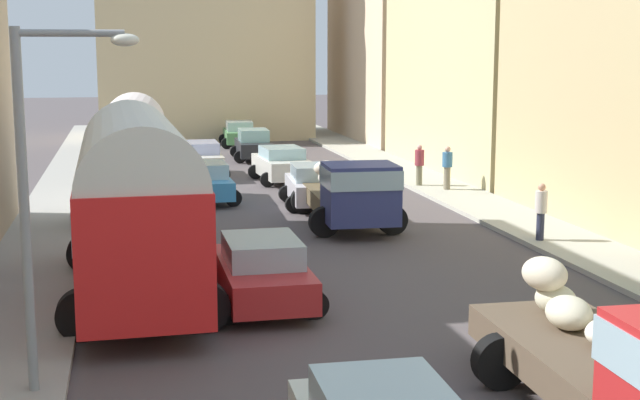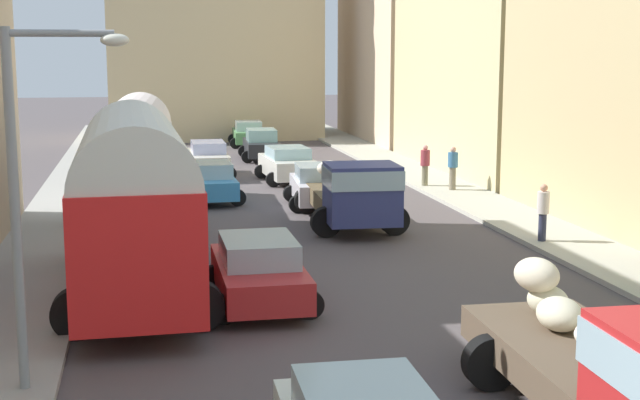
# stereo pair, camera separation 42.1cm
# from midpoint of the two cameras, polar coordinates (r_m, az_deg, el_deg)

# --- Properties ---
(ground_plane) EXTENTS (154.00, 154.00, 0.00)m
(ground_plane) POSITION_cam_midpoint_polar(r_m,az_deg,el_deg) (32.19, -3.60, -0.32)
(ground_plane) COLOR #51494A
(sidewalk_left) EXTENTS (2.50, 70.00, 0.14)m
(sidewalk_left) POSITION_cam_midpoint_polar(r_m,az_deg,el_deg) (31.93, -16.57, -0.65)
(sidewalk_left) COLOR #9B9890
(sidewalk_left) RESTS_ON ground
(sidewalk_right) EXTENTS (2.50, 70.00, 0.14)m
(sidewalk_right) POSITION_cam_midpoint_polar(r_m,az_deg,el_deg) (34.01, 8.57, 0.24)
(sidewalk_right) COLOR #B0AE9E
(sidewalk_right) RESTS_ON ground
(building_right_3) EXTENTS (4.92, 14.14, 11.14)m
(building_right_3) POSITION_cam_midpoint_polar(r_m,az_deg,el_deg) (41.74, 9.99, 9.49)
(building_right_3) COLOR #C7B985
(building_right_3) RESTS_ON ground
(building_right_4) EXTENTS (4.49, 13.19, 10.59)m
(building_right_4) POSITION_cam_midpoint_polar(r_m,az_deg,el_deg) (55.26, 3.87, 9.33)
(building_right_4) COLOR beige
(building_right_4) RESTS_ON ground
(distant_church) EXTENTS (12.84, 7.89, 20.72)m
(distant_church) POSITION_cam_midpoint_polar(r_m,az_deg,el_deg) (57.39, -7.63, 11.04)
(distant_church) COLOR #CAB285
(distant_church) RESTS_ON ground
(parked_bus_0) EXTENTS (3.43, 8.75, 4.19)m
(parked_bus_0) POSITION_cam_midpoint_polar(r_m,az_deg,el_deg) (20.12, -12.15, 0.24)
(parked_bus_0) COLOR red
(parked_bus_0) RESTS_ON ground
(parked_bus_1) EXTENTS (3.47, 8.40, 3.89)m
(parked_bus_1) POSITION_cam_midpoint_polar(r_m,az_deg,el_deg) (31.13, -12.26, 3.14)
(parked_bus_1) COLOR beige
(parked_bus_1) RESTS_ON ground
(cargo_truck_1) EXTENTS (3.14, 6.71, 2.19)m
(cargo_truck_1) POSITION_cam_midpoint_polar(r_m,az_deg,el_deg) (27.81, 1.48, 0.51)
(cargo_truck_1) COLOR navy
(cargo_truck_1) RESTS_ON ground
(car_0) EXTENTS (2.51, 3.79, 1.49)m
(car_0) POSITION_cam_midpoint_polar(r_m,az_deg,el_deg) (31.67, -0.70, 0.92)
(car_0) COLOR silver
(car_0) RESTS_ON ground
(car_1) EXTENTS (2.53, 4.10, 1.47)m
(car_1) POSITION_cam_midpoint_polar(r_m,az_deg,el_deg) (37.67, -2.75, 2.29)
(car_1) COLOR silver
(car_1) RESTS_ON ground
(car_2) EXTENTS (2.29, 3.92, 1.55)m
(car_2) POSITION_cam_midpoint_polar(r_m,az_deg,el_deg) (45.32, -4.50, 3.51)
(car_2) COLOR black
(car_2) RESTS_ON ground
(car_3) EXTENTS (2.35, 3.97, 1.45)m
(car_3) POSITION_cam_midpoint_polar(r_m,az_deg,el_deg) (51.82, -5.37, 4.21)
(car_3) COLOR #4E894F
(car_3) RESTS_ON ground
(car_5) EXTENTS (2.37, 4.11, 1.47)m
(car_5) POSITION_cam_midpoint_polar(r_m,az_deg,el_deg) (19.60, -4.29, -4.51)
(car_5) COLOR #B02527
(car_5) RESTS_ON ground
(car_6) EXTENTS (2.40, 3.67, 1.45)m
(car_6) POSITION_cam_midpoint_polar(r_m,az_deg,el_deg) (32.92, -7.67, 1.13)
(car_6) COLOR #398FCF
(car_6) RESTS_ON ground
(car_7) EXTENTS (2.19, 4.17, 1.55)m
(car_7) POSITION_cam_midpoint_polar(r_m,az_deg,el_deg) (39.38, -7.81, 2.57)
(car_7) COLOR silver
(car_7) RESTS_ON ground
(pedestrian_0) EXTENTS (0.44, 0.44, 1.77)m
(pedestrian_0) POSITION_cam_midpoint_polar(r_m,az_deg,el_deg) (26.13, 13.37, -0.61)
(pedestrian_0) COLOR #2B2F44
(pedestrian_0) RESTS_ON ground
(pedestrian_1) EXTENTS (0.43, 0.43, 1.76)m
(pedestrian_1) POSITION_cam_midpoint_polar(r_m,az_deg,el_deg) (35.95, 5.98, 2.29)
(pedestrian_1) COLOR #706B51
(pedestrian_1) RESTS_ON ground
(pedestrian_2) EXTENTS (0.48, 0.48, 1.82)m
(pedestrian_2) POSITION_cam_midpoint_polar(r_m,az_deg,el_deg) (35.01, 7.72, 2.11)
(pedestrian_2) COLOR #786E59
(pedestrian_2) RESTS_ON ground
(streetlamp_near) EXTENTS (1.90, 0.28, 5.83)m
(streetlamp_near) POSITION_cam_midpoint_polar(r_m,az_deg,el_deg) (14.53, -17.98, 1.40)
(streetlamp_near) COLOR gray
(streetlamp_near) RESTS_ON ground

